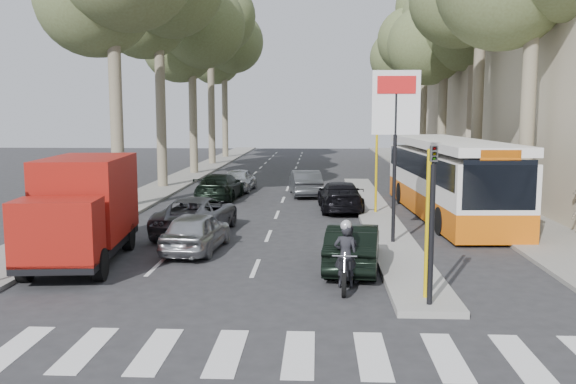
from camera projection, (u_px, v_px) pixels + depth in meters
name	position (u px, v px, depth m)	size (l,w,h in m)	color
ground	(284.00, 289.00, 14.87)	(120.00, 120.00, 0.00)	#28282B
sidewalk_right	(439.00, 179.00, 39.21)	(3.20, 70.00, 0.12)	gray
median_left	(193.00, 173.00, 42.98)	(2.40, 64.00, 0.12)	gray
traffic_island	(375.00, 214.00, 25.60)	(1.50, 26.00, 0.16)	gray
building_far	(510.00, 64.00, 46.77)	(11.00, 20.00, 16.00)	#B7A88E
billboard	(395.00, 131.00, 19.19)	(1.50, 12.10, 5.60)	yellow
traffic_light_island	(433.00, 198.00, 12.90)	(0.16, 0.41, 3.60)	black
tree_l_c	(194.00, 29.00, 41.80)	(7.40, 7.20, 13.71)	#6B604C
tree_l_d	(212.00, 20.00, 49.51)	(7.40, 7.20, 15.66)	#6B604C
tree_l_e	(226.00, 44.00, 57.57)	(7.40, 7.20, 14.49)	#6B604C
tree_r_c	(447.00, 28.00, 39.05)	(7.40, 7.20, 13.32)	#6B604C
tree_r_d	(427.00, 24.00, 46.79)	(7.40, 7.20, 14.88)	#6B604C
tree_r_e	(412.00, 45.00, 54.80)	(7.40, 7.20, 14.10)	#6B604C
silver_hatchback	(196.00, 231.00, 18.88)	(1.49, 3.71, 1.26)	#A1A4A9
dark_hatchback	(353.00, 246.00, 16.72)	(1.35, 3.88, 1.28)	black
queue_car_a	(197.00, 215.00, 21.75)	(2.21, 4.78, 1.33)	#55565D
queue_car_b	(340.00, 196.00, 26.78)	(1.82, 4.49, 1.30)	black
queue_car_c	(239.00, 180.00, 33.52)	(1.52, 3.77, 1.29)	#B0B4B8
queue_car_d	(305.00, 183.00, 31.67)	(1.42, 4.06, 1.34)	#494C50
queue_car_e	(220.00, 187.00, 30.10)	(1.85, 4.56, 1.32)	black
red_truck	(83.00, 208.00, 17.42)	(2.67, 5.81, 3.00)	black
city_bus	(448.00, 176.00, 25.20)	(3.31, 12.39, 3.23)	#D15B0B
motorcycle	(346.00, 256.00, 15.03)	(0.74, 2.00, 1.70)	black
pedestrian_near	(516.00, 197.00, 24.33)	(0.98, 0.48, 1.67)	#41334C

